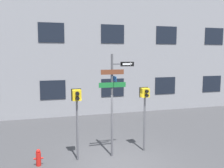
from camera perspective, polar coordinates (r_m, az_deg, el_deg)
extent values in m
plane|color=#38383A|center=(9.97, 1.33, -17.50)|extent=(60.00, 60.00, 0.00)
cube|color=gray|center=(17.11, -6.92, 17.42)|extent=(24.00, 0.60, 14.51)
cube|color=black|center=(16.46, -13.35, -1.33)|extent=(1.61, 0.03, 1.23)
cube|color=black|center=(17.11, 0.15, -0.83)|extent=(1.61, 0.03, 1.23)
cube|color=black|center=(18.61, 12.06, -0.36)|extent=(1.61, 0.03, 1.23)
cube|color=black|center=(20.79, 21.84, 0.04)|extent=(1.61, 0.03, 1.23)
cube|color=black|center=(16.35, -13.71, 11.36)|extent=(1.61, 0.03, 1.23)
cube|color=black|center=(17.00, 0.15, 11.37)|extent=(1.61, 0.03, 1.23)
cube|color=black|center=(18.52, 12.35, 10.85)|extent=(1.61, 0.03, 1.23)
cube|color=black|center=(20.70, 22.30, 10.07)|extent=(1.61, 0.03, 1.23)
cylinder|color=#4C4C51|center=(9.91, 0.00, -5.09)|extent=(0.09, 0.09, 4.12)
cube|color=#4C4C51|center=(9.79, 1.76, 4.56)|extent=(0.62, 0.05, 0.05)
cube|color=brown|center=(9.66, 0.10, 2.75)|extent=(0.92, 0.02, 0.19)
cube|color=#14478C|center=(9.76, 0.34, 1.31)|extent=(0.02, 0.75, 0.19)
cube|color=#196B2D|center=(9.71, 0.10, -0.21)|extent=(1.09, 0.02, 0.20)
cube|color=black|center=(9.88, 3.52, 4.57)|extent=(0.56, 0.02, 0.18)
cube|color=white|center=(9.85, 3.32, 4.57)|extent=(0.32, 0.01, 0.07)
cone|color=white|center=(9.92, 4.41, 4.58)|extent=(0.10, 0.14, 0.14)
cylinder|color=#4C4C51|center=(9.85, -7.93, -10.51)|extent=(0.08, 0.08, 2.36)
cube|color=gold|center=(9.53, -8.07, -2.54)|extent=(0.33, 0.26, 0.40)
cube|color=black|center=(9.66, -8.19, -2.41)|extent=(0.39, 0.02, 0.46)
cylinder|color=black|center=(9.33, -7.92, -2.18)|extent=(0.14, 0.12, 0.14)
cylinder|color=black|center=(9.36, -7.90, -3.28)|extent=(0.14, 0.12, 0.14)
cylinder|color=silver|center=(9.38, -7.96, -2.13)|extent=(0.11, 0.01, 0.11)
cylinder|color=#4C4C51|center=(10.76, 7.41, -9.09)|extent=(0.08, 0.08, 2.33)
cube|color=gold|center=(10.47, 7.53, -1.97)|extent=(0.33, 0.26, 0.37)
cube|color=black|center=(10.60, 7.22, -1.86)|extent=(0.39, 0.02, 0.43)
cylinder|color=black|center=(10.29, 7.96, -1.66)|extent=(0.13, 0.12, 0.13)
cylinder|color=black|center=(10.32, 7.94, -2.59)|extent=(0.13, 0.12, 0.13)
cylinder|color=silver|center=(10.34, 7.83, -1.62)|extent=(0.10, 0.01, 0.10)
cylinder|color=red|center=(9.99, -16.45, -16.13)|extent=(0.18, 0.18, 0.51)
sphere|color=red|center=(9.88, -16.51, -14.51)|extent=(0.15, 0.15, 0.15)
cylinder|color=red|center=(9.99, -17.24, -16.02)|extent=(0.08, 0.06, 0.06)
cylinder|color=red|center=(9.98, -15.67, -15.98)|extent=(0.08, 0.06, 0.06)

